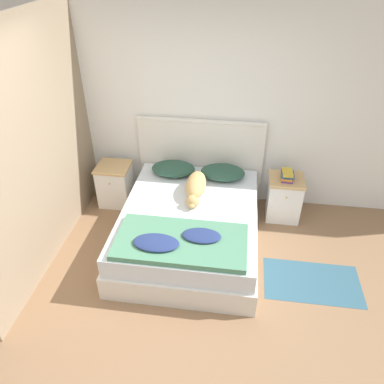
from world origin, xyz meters
The scene contains 13 objects.
ground_plane centered at (0.00, 0.00, 0.00)m, with size 16.00×16.00×0.00m, color #896647.
wall_back centered at (0.00, 2.13, 1.27)m, with size 9.00×0.06×2.55m.
wall_side_left centered at (-1.43, 1.05, 1.27)m, with size 0.06×3.10×2.55m.
bed centered at (0.11, 1.06, 0.25)m, with size 1.57×1.95×0.51m.
headboard centered at (0.11, 2.06, 0.61)m, with size 1.65×0.06×1.17m.
nightstand_left centered at (-1.01, 1.76, 0.29)m, with size 0.44×0.42×0.58m.
nightstand_right centered at (1.23, 1.76, 0.29)m, with size 0.44×0.42×0.58m.
pillow_left centered at (-0.21, 1.79, 0.59)m, with size 0.56×0.39×0.14m.
pillow_right centered at (0.43, 1.79, 0.59)m, with size 0.56×0.39×0.14m.
quilt centered at (0.10, 0.47, 0.55)m, with size 1.31×0.67×0.10m.
dog centered at (0.14, 1.38, 0.61)m, with size 0.23×0.74×0.22m.
book_stack centered at (1.23, 1.77, 0.63)m, with size 0.17×0.23×0.11m.
rug centered at (1.50, 0.63, 0.00)m, with size 1.02×0.60×0.00m.
Camera 1 is at (0.61, -2.28, 3.07)m, focal length 35.00 mm.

